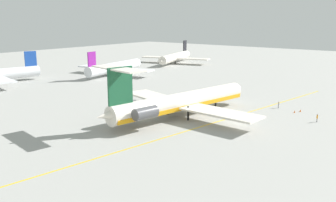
% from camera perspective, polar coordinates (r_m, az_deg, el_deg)
% --- Properties ---
extents(ground, '(384.86, 384.86, 0.00)m').
position_cam_1_polar(ground, '(82.56, 11.13, -3.07)').
color(ground, '#9E9E99').
extents(main_jetliner, '(44.14, 39.21, 12.89)m').
position_cam_1_polar(main_jetliner, '(83.37, 1.54, -0.18)').
color(main_jetliner, silver).
rests_on(main_jetliner, ground).
extents(airliner_mid_right, '(33.81, 33.61, 10.12)m').
position_cam_1_polar(airliner_mid_right, '(148.15, -7.99, 5.22)').
color(airliner_mid_right, silver).
rests_on(airliner_mid_right, ground).
extents(airliner_far_right, '(34.17, 34.17, 10.35)m').
position_cam_1_polar(airliner_far_right, '(181.55, 1.02, 6.74)').
color(airliner_far_right, silver).
rests_on(airliner_far_right, ground).
extents(ground_crew_near_nose, '(0.43, 0.28, 1.72)m').
position_cam_1_polar(ground_crew_near_nose, '(86.29, 21.99, -2.33)').
color(ground_crew_near_nose, black).
rests_on(ground_crew_near_nose, ground).
extents(ground_crew_near_tail, '(0.36, 0.26, 1.64)m').
position_cam_1_polar(ground_crew_near_tail, '(96.31, 16.67, -0.46)').
color(ground_crew_near_tail, black).
rests_on(ground_crew_near_tail, ground).
extents(safety_cone_nose, '(0.40, 0.40, 0.55)m').
position_cam_1_polar(safety_cone_nose, '(94.48, 19.71, -1.40)').
color(safety_cone_nose, '#EA590F').
rests_on(safety_cone_nose, ground).
extents(safety_cone_wingtip, '(0.40, 0.40, 0.55)m').
position_cam_1_polar(safety_cone_wingtip, '(92.98, 18.90, -1.56)').
color(safety_cone_wingtip, '#EA590F').
rests_on(safety_cone_wingtip, ground).
extents(taxiway_centreline, '(99.40, 14.89, 0.01)m').
position_cam_1_polar(taxiway_centreline, '(80.51, 7.14, -3.33)').
color(taxiway_centreline, gold).
rests_on(taxiway_centreline, ground).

